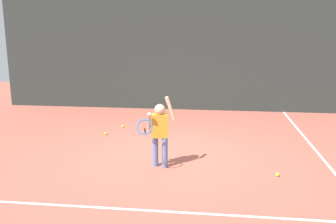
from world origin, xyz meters
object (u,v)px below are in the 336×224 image
at_px(tennis_ball_1, 106,134).
at_px(tennis_player, 159,130).
at_px(tennis_ball_0, 278,175).
at_px(tennis_ball_3, 123,126).

bearing_deg(tennis_ball_1, tennis_player, -50.51).
height_order(tennis_ball_0, tennis_ball_1, same).
distance_m(tennis_player, tennis_ball_3, 3.13).
xyz_separation_m(tennis_player, tennis_ball_1, (-1.64, 1.99, -0.69)).
height_order(tennis_player, tennis_ball_0, tennis_player).
distance_m(tennis_ball_1, tennis_ball_3, 0.77).
xyz_separation_m(tennis_player, tennis_ball_3, (-1.39, 2.72, -0.69)).
bearing_deg(tennis_ball_3, tennis_ball_0, -39.64).
xyz_separation_m(tennis_ball_1, tennis_ball_3, (0.24, 0.73, 0.00)).
relative_size(tennis_player, tennis_ball_3, 20.46).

